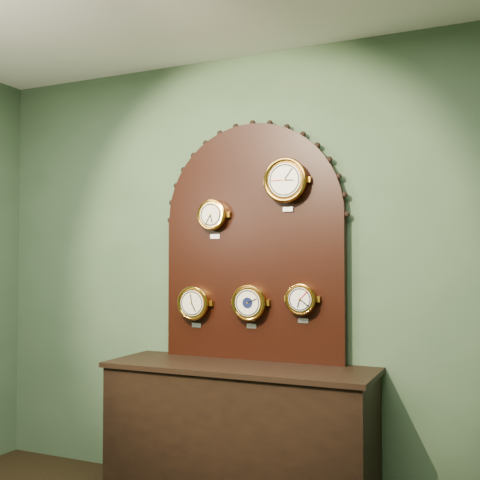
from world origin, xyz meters
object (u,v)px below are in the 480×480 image
at_px(shop_counter, 239,437).
at_px(tide_clock, 301,299).
at_px(display_board, 253,234).
at_px(hygrometer, 194,303).
at_px(barometer, 250,303).
at_px(roman_clock, 213,215).
at_px(arabic_clock, 286,181).

height_order(shop_counter, tide_clock, tide_clock).
xyz_separation_m(display_board, hygrometer, (-0.39, -0.07, -0.45)).
xyz_separation_m(shop_counter, barometer, (0.01, 0.15, 0.79)).
bearing_deg(roman_clock, shop_counter, -31.46).
relative_size(arabic_clock, hygrometer, 1.20).
relative_size(arabic_clock, tide_clock, 1.34).
xyz_separation_m(display_board, tide_clock, (0.35, -0.07, -0.40)).
bearing_deg(arabic_clock, display_board, 164.80).
height_order(display_board, tide_clock, display_board).
bearing_deg(display_board, barometer, -84.74).
bearing_deg(hygrometer, barometer, -0.04).
bearing_deg(tide_clock, shop_counter, -155.92).
relative_size(arabic_clock, barometer, 1.18).
height_order(shop_counter, arabic_clock, arabic_clock).
height_order(barometer, tide_clock, tide_clock).
bearing_deg(shop_counter, barometer, 87.70).
relative_size(roman_clock, barometer, 0.91).
bearing_deg(display_board, tide_clock, -10.77).
bearing_deg(barometer, tide_clock, 0.18).
bearing_deg(roman_clock, hygrometer, -179.76).
height_order(roman_clock, tide_clock, roman_clock).
distance_m(roman_clock, tide_clock, 0.80).
height_order(shop_counter, hygrometer, hygrometer).
relative_size(roman_clock, hygrometer, 0.92).
bearing_deg(tide_clock, display_board, 169.23).
height_order(shop_counter, display_board, display_board).
relative_size(display_board, arabic_clock, 4.69).
distance_m(shop_counter, roman_clock, 1.38).
relative_size(display_board, tide_clock, 6.29).
xyz_separation_m(roman_clock, arabic_clock, (0.50, -0.00, 0.20)).
xyz_separation_m(display_board, roman_clock, (-0.25, -0.07, 0.12)).
distance_m(arabic_clock, tide_clock, 0.73).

